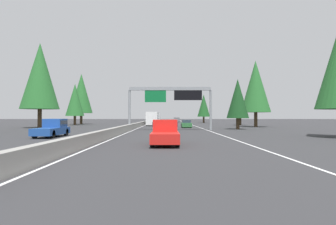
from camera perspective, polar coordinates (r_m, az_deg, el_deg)
name	(u,v)px	position (r m, az deg, el deg)	size (l,w,h in m)	color
ground_plane	(142,126)	(62.67, -5.14, -2.70)	(320.00, 320.00, 0.00)	#2D2D30
median_barrier	(147,122)	(82.61, -4.15, -1.91)	(180.00, 0.56, 0.90)	gray
shoulder_stripe_right	(191,125)	(72.69, 4.64, -2.42)	(160.00, 0.16, 0.01)	silver
shoulder_stripe_median	(147,125)	(72.61, -4.26, -2.42)	(160.00, 0.16, 0.01)	silver
sign_gantry_overhead	(171,96)	(43.44, 0.65, 3.33)	(0.50, 12.68, 6.56)	gray
pickup_near_right	(165,132)	(21.89, -0.57, -3.94)	(5.60, 2.00, 1.86)	red
sedan_distant_b	(167,126)	(41.77, -0.13, -2.74)	(4.40, 1.80, 1.47)	silver
bus_mid_left	(153,118)	(67.67, -3.04, -1.10)	(11.50, 2.55, 3.10)	white
sedan_far_left	(176,120)	(122.19, 1.61, -1.43)	(4.40, 1.80, 1.47)	#AD931E
minivan_far_right	(177,119)	(105.06, 1.73, -1.39)	(5.00, 1.95, 1.69)	slate
sedan_mid_right	(186,124)	(53.69, 3.65, -2.29)	(4.40, 1.80, 1.47)	#2D6B38
box_truck_near_center	(156,118)	(86.59, -2.44, -1.09)	(8.50, 2.40, 2.95)	white
oncoming_near	(53,128)	(32.13, -21.93, -2.87)	(5.60, 2.00, 1.86)	#1E4793
conifer_right_near	(238,99)	(48.45, 13.69, 2.68)	(3.63, 3.63, 8.26)	#4C3823
conifer_right_mid	(256,87)	(60.36, 17.03, 4.97)	(5.87, 5.87, 13.33)	#4C3823
conifer_right_far	(240,105)	(71.14, 14.16, 1.52)	(3.57, 3.57, 8.10)	#4C3823
conifer_right_distant	(204,106)	(92.21, 7.11, 1.36)	(4.00, 4.00, 9.09)	#4C3823
conifer_left_near	(40,76)	(58.70, -24.12, 6.65)	(6.96, 6.96, 15.81)	#4C3823
conifer_left_mid	(75,100)	(73.08, -18.02, 2.39)	(4.41, 4.41, 10.02)	#4C3823
conifer_left_far	(81,93)	(81.51, -16.86, 3.64)	(6.02, 6.02, 13.68)	#4C3823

